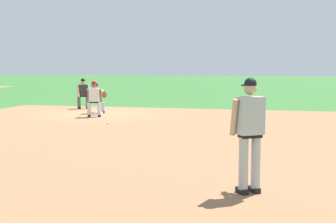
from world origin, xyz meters
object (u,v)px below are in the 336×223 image
object	(u,v)px
first_base_bag	(97,113)
baseball	(108,123)
first_baseman	(96,97)
baserunner	(94,97)
umpire	(83,92)
pitcher	(250,128)

from	to	relation	value
first_base_bag	baseball	distance (m)	3.73
baseball	first_baseman	distance (m)	3.97
baserunner	baseball	bearing A→B (deg)	-146.85
baserunner	first_baseman	bearing A→B (deg)	18.48
first_base_bag	umpire	distance (m)	2.75
umpire	first_base_bag	bearing A→B (deg)	-143.46
baseball	umpire	world-z (taller)	umpire
pitcher	umpire	size ratio (longest dim) A/B	1.27
first_base_bag	umpire	world-z (taller)	umpire
pitcher	baserunner	size ratio (longest dim) A/B	1.27
first_base_bag	baserunner	bearing A→B (deg)	-162.89
baseball	pitcher	distance (m)	9.61
baserunner	pitcher	bearing A→B (deg)	-145.66
pitcher	first_baseman	world-z (taller)	pitcher
first_baseman	umpire	xyz separation A→B (m)	(1.96, 1.49, 0.06)
first_base_bag	baseball	xyz separation A→B (m)	(-3.29, -1.75, -0.01)
first_baseman	baserunner	bearing A→B (deg)	-161.52
baseball	pitcher	bearing A→B (deg)	-145.34
first_baseman	umpire	size ratio (longest dim) A/B	0.92
baserunner	umpire	xyz separation A→B (m)	(3.27, 1.93, 0.00)
first_baseman	pitcher	bearing A→B (deg)	-147.26
baserunner	first_base_bag	bearing A→B (deg)	17.11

